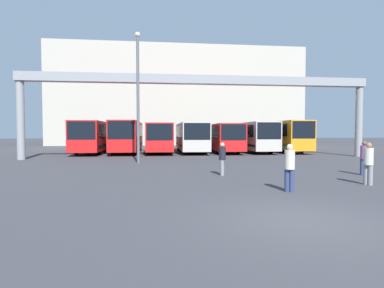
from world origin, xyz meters
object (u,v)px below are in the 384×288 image
bus_slot_5 (252,135)px  pedestrian_near_center (290,167)px  pedestrian_far_center (222,158)px  bus_slot_1 (128,135)px  bus_slot_3 (191,136)px  bus_slot_6 (278,134)px  bus_slot_0 (96,135)px  pedestrian_mid_left (364,157)px  lamp_post (138,93)px  bus_slot_4 (221,136)px  bus_slot_2 (160,136)px  pedestrian_near_right (368,162)px

bus_slot_5 → pedestrian_near_center: 22.35m
pedestrian_near_center → pedestrian_far_center: pedestrian_near_center is taller
bus_slot_1 → bus_slot_3: bus_slot_1 is taller
bus_slot_6 → pedestrian_near_center: size_ratio=6.98×
bus_slot_0 → pedestrian_mid_left: bearing=-48.5°
bus_slot_3 → pedestrian_mid_left: (6.73, -18.20, -0.87)m
pedestrian_mid_left → pedestrian_far_center: bearing=10.4°
bus_slot_6 → lamp_post: bearing=-141.8°
bus_slot_1 → bus_slot_5: size_ratio=1.06×
bus_slot_0 → bus_slot_6: bus_slot_6 is taller
pedestrian_near_center → lamp_post: 12.90m
bus_slot_0 → bus_slot_4: size_ratio=1.11×
bus_slot_1 → bus_slot_5: bus_slot_1 is taller
bus_slot_0 → lamp_post: bearing=-66.2°
bus_slot_4 → bus_slot_2: bearing=-179.0°
bus_slot_4 → pedestrian_near_center: bearing=-95.5°
bus_slot_1 → pedestrian_far_center: bearing=-70.1°
bus_slot_4 → bus_slot_5: bus_slot_5 is taller
pedestrian_far_center → bus_slot_4: bearing=6.1°
bus_slot_6 → bus_slot_5: bearing=-167.2°
bus_slot_2 → bus_slot_5: bearing=-1.0°
bus_slot_0 → pedestrian_near_right: 26.32m
pedestrian_near_right → pedestrian_far_center: 6.26m
bus_slot_0 → bus_slot_6: size_ratio=1.02×
pedestrian_mid_left → bus_slot_6: bearing=-83.9°
bus_slot_2 → bus_slot_3: 3.35m
bus_slot_5 → bus_slot_3: bearing=178.8°
bus_slot_4 → bus_slot_5: (3.35, -0.28, 0.10)m
bus_slot_3 → pedestrian_mid_left: 19.43m
bus_slot_2 → bus_slot_6: size_ratio=0.90×
bus_slot_1 → pedestrian_mid_left: size_ratio=6.55×
pedestrian_near_right → pedestrian_far_center: (-5.32, 3.30, -0.05)m
pedestrian_near_right → pedestrian_mid_left: (1.71, 2.59, -0.01)m
bus_slot_3 → lamp_post: (-4.84, -11.10, 3.07)m
bus_slot_5 → lamp_post: lamp_post is taller
pedestrian_far_center → pedestrian_near_right: bearing=-104.0°
bus_slot_3 → lamp_post: bearing=-113.5°
bus_slot_4 → lamp_post: (-8.19, -11.24, 3.13)m
bus_slot_3 → bus_slot_6: bus_slot_6 is taller
bus_slot_5 → pedestrian_mid_left: size_ratio=6.18×
bus_slot_4 → bus_slot_5: 3.37m
pedestrian_near_right → lamp_post: size_ratio=0.19×
bus_slot_6 → pedestrian_near_center: (-8.83, -22.41, -0.98)m
bus_slot_0 → pedestrian_near_right: bus_slot_0 is taller
bus_slot_1 → lamp_post: 11.80m
bus_slot_0 → bus_slot_2: bus_slot_0 is taller
pedestrian_near_right → lamp_post: 14.37m
bus_slot_4 → pedestrian_near_right: (1.67, -20.93, -0.81)m
bus_slot_4 → bus_slot_3: bearing=-177.6°
bus_slot_2 → pedestrian_near_center: (4.58, -21.82, -0.82)m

